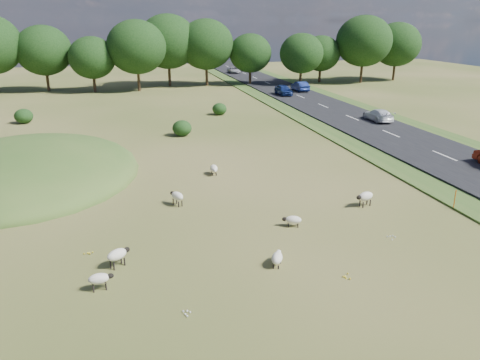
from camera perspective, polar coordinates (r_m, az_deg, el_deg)
name	(u,v)px	position (r m, az deg, el deg)	size (l,w,h in m)	color
ground	(178,139)	(44.63, -7.55, 5.03)	(160.00, 160.00, 0.00)	#394F18
mound	(27,174)	(37.35, -24.57, 0.70)	(16.00, 20.00, 4.00)	#33561E
road	(330,109)	(59.53, 10.88, 8.44)	(8.00, 150.00, 0.25)	black
treeline	(142,47)	(78.73, -11.80, 15.58)	(96.28, 14.66, 11.70)	black
shrubs	(130,118)	(51.48, -13.22, 7.40)	(23.30, 11.85, 1.58)	black
marker_post	(455,200)	(30.17, 24.71, -2.19)	(0.06, 0.06, 1.20)	#D8590C
sheep_0	(277,258)	(21.46, 4.54, -9.41)	(0.85, 1.14, 0.64)	beige
sheep_1	(365,196)	(28.80, 15.02, -1.95)	(1.31, 0.85, 0.91)	beige
sheep_2	(100,279)	(20.41, -16.75, -11.44)	(1.06, 0.55, 0.75)	beige
sheep_3	(118,255)	(21.93, -14.70, -8.78)	(1.18, 1.01, 0.86)	beige
sheep_4	(214,169)	(33.69, -3.20, 1.39)	(0.62, 1.25, 0.71)	beige
sheep_5	(177,196)	(28.24, -7.69, -1.95)	(0.91, 1.21, 0.85)	beige
sheep_6	(293,220)	(25.39, 6.44, -4.85)	(1.11, 0.72, 0.61)	beige
car_0	(284,90)	(69.66, 5.33, 10.89)	(1.72, 4.28, 1.46)	navy
car_2	(300,86)	(73.94, 7.34, 11.28)	(1.55, 4.44, 1.46)	navy
car_3	(378,115)	(53.17, 16.47, 7.63)	(1.78, 4.39, 1.27)	white
car_5	(247,67)	(104.23, 0.82, 13.59)	(2.04, 5.02, 1.46)	black
car_6	(234,70)	(99.46, -0.75, 13.27)	(2.02, 4.38, 1.22)	silver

